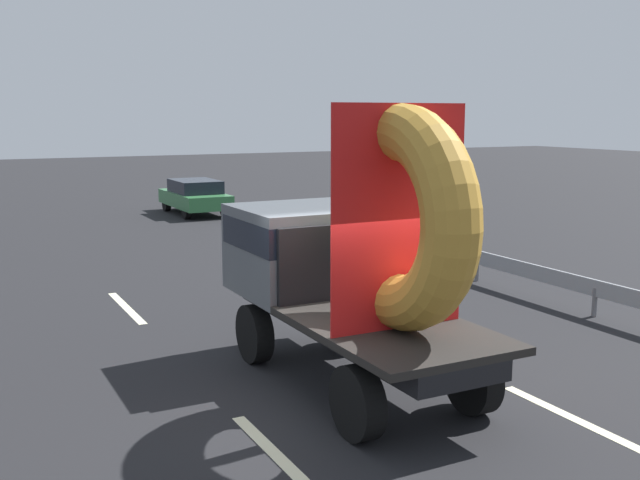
{
  "coord_description": "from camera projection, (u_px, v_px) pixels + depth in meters",
  "views": [
    {
      "loc": [
        -4.83,
        -8.31,
        3.78
      ],
      "look_at": [
        0.2,
        1.39,
        1.92
      ],
      "focal_mm": 41.78,
      "sensor_mm": 36.0,
      "label": 1
    }
  ],
  "objects": [
    {
      "name": "lane_dash_right_near",
      "position": [
        580.0,
        421.0,
        9.25
      ],
      "size": [
        0.16,
        2.64,
        0.01
      ],
      "primitive_type": "cube",
      "rotation": [
        0.0,
        0.0,
        1.57
      ],
      "color": "beige",
      "rests_on": "ground_plane"
    },
    {
      "name": "guardrail",
      "position": [
        433.0,
        246.0,
        18.49
      ],
      "size": [
        0.1,
        13.77,
        0.71
      ],
      "color": "gray",
      "rests_on": "ground_plane"
    },
    {
      "name": "lane_dash_right_far",
      "position": [
        288.0,
        283.0,
        16.8
      ],
      "size": [
        0.16,
        2.24,
        0.01
      ],
      "primitive_type": "cube",
      "rotation": [
        0.0,
        0.0,
        1.57
      ],
      "color": "beige",
      "rests_on": "ground_plane"
    },
    {
      "name": "ground_plane",
      "position": [
        354.0,
        396.0,
        10.1
      ],
      "size": [
        120.0,
        120.0,
        0.0
      ],
      "primitive_type": "plane",
      "color": "black"
    },
    {
      "name": "lane_dash_left_far",
      "position": [
        126.0,
        307.0,
        14.7
      ],
      "size": [
        0.16,
        2.68,
        0.01
      ],
      "primitive_type": "cube",
      "rotation": [
        0.0,
        0.0,
        1.57
      ],
      "color": "beige",
      "rests_on": "ground_plane"
    },
    {
      "name": "flatbed_truck",
      "position": [
        345.0,
        254.0,
        10.44
      ],
      "size": [
        2.02,
        5.04,
        3.91
      ],
      "color": "black",
      "rests_on": "ground_plane"
    },
    {
      "name": "lane_dash_left_near",
      "position": [
        276.0,
        455.0,
        8.34
      ],
      "size": [
        0.16,
        2.38,
        0.01
      ],
      "primitive_type": "cube",
      "rotation": [
        0.0,
        0.0,
        1.57
      ],
      "color": "beige",
      "rests_on": "ground_plane"
    },
    {
      "name": "distant_sedan",
      "position": [
        195.0,
        196.0,
        28.42
      ],
      "size": [
        1.72,
        4.01,
        1.31
      ],
      "color": "black",
      "rests_on": "ground_plane"
    }
  ]
}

